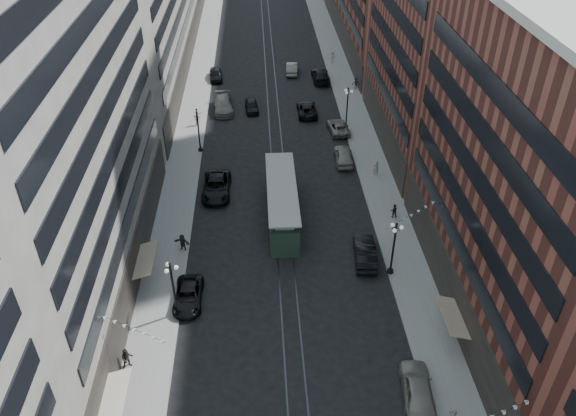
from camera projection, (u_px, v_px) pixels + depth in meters
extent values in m
plane|color=black|center=(275.00, 130.00, 72.41)|extent=(220.00, 220.00, 0.00)
cube|color=gray|center=(195.00, 99.00, 79.99)|extent=(4.00, 180.00, 0.15)
cube|color=gray|center=(348.00, 96.00, 81.02)|extent=(4.00, 180.00, 0.15)
cube|color=#2D2D33|center=(267.00, 98.00, 80.51)|extent=(0.12, 180.00, 0.02)
cube|color=#2D2D33|center=(277.00, 98.00, 80.57)|extent=(0.12, 180.00, 0.02)
cube|color=#A8A495|center=(57.00, 137.00, 41.53)|extent=(8.00, 36.00, 28.00)
cube|color=brown|center=(526.00, 182.00, 40.20)|extent=(8.00, 30.00, 24.00)
cylinder|color=black|center=(177.00, 312.00, 45.75)|extent=(0.56, 0.56, 0.30)
cylinder|color=black|center=(174.00, 290.00, 44.34)|extent=(0.18, 0.18, 5.20)
sphere|color=black|center=(169.00, 264.00, 42.72)|extent=(0.24, 0.24, 0.24)
sphere|color=white|center=(176.00, 267.00, 42.97)|extent=(0.36, 0.36, 0.36)
sphere|color=white|center=(168.00, 264.00, 43.25)|extent=(0.36, 0.36, 0.36)
sphere|color=white|center=(167.00, 271.00, 42.62)|extent=(0.36, 0.36, 0.36)
cylinder|color=black|center=(201.00, 149.00, 67.73)|extent=(0.56, 0.56, 0.30)
cylinder|color=black|center=(199.00, 131.00, 66.32)|extent=(0.18, 0.18, 5.20)
sphere|color=black|center=(196.00, 110.00, 64.70)|extent=(0.24, 0.24, 0.24)
sphere|color=white|center=(201.00, 113.00, 64.95)|extent=(0.36, 0.36, 0.36)
sphere|color=white|center=(195.00, 111.00, 65.23)|extent=(0.36, 0.36, 0.36)
sphere|color=white|center=(195.00, 114.00, 64.60)|extent=(0.36, 0.36, 0.36)
cylinder|color=black|center=(390.00, 271.00, 49.87)|extent=(0.56, 0.56, 0.30)
cylinder|color=black|center=(393.00, 250.00, 48.45)|extent=(0.18, 0.18, 5.20)
sphere|color=black|center=(397.00, 224.00, 46.83)|extent=(0.24, 0.24, 0.24)
sphere|color=white|center=(402.00, 228.00, 47.08)|extent=(0.36, 0.36, 0.36)
sphere|color=white|center=(393.00, 225.00, 47.37)|extent=(0.36, 0.36, 0.36)
sphere|color=white|center=(395.00, 231.00, 46.73)|extent=(0.36, 0.36, 0.36)
cylinder|color=black|center=(346.00, 127.00, 72.66)|extent=(0.56, 0.56, 0.30)
cylinder|color=black|center=(347.00, 109.00, 71.24)|extent=(0.18, 0.18, 5.20)
sphere|color=black|center=(348.00, 89.00, 69.62)|extent=(0.24, 0.24, 0.24)
sphere|color=white|center=(352.00, 91.00, 69.87)|extent=(0.36, 0.36, 0.36)
sphere|color=white|center=(346.00, 90.00, 70.16)|extent=(0.36, 0.36, 0.36)
sphere|color=white|center=(347.00, 93.00, 69.53)|extent=(0.36, 0.36, 0.36)
cube|color=#263C2E|center=(282.00, 205.00, 56.26)|extent=(2.71, 13.00, 2.82)
cube|color=gray|center=(282.00, 191.00, 55.26)|extent=(1.73, 11.91, 0.65)
cube|color=gray|center=(282.00, 187.00, 55.01)|extent=(2.92, 13.21, 0.16)
cylinder|color=black|center=(285.00, 244.00, 52.89)|extent=(2.49, 0.76, 0.76)
cylinder|color=black|center=(280.00, 187.00, 60.82)|extent=(2.49, 0.76, 0.76)
imported|color=black|center=(188.00, 296.00, 46.78)|extent=(2.37, 4.96, 1.37)
imported|color=gray|center=(418.00, 388.00, 39.03)|extent=(2.62, 5.41, 1.78)
imported|color=black|center=(127.00, 358.00, 40.97)|extent=(1.00, 0.80, 1.81)
imported|color=black|center=(217.00, 187.00, 60.01)|extent=(2.98, 6.33, 1.75)
imported|color=#626057|center=(224.00, 105.00, 76.67)|extent=(2.91, 6.31, 1.79)
imported|color=black|center=(216.00, 74.00, 85.72)|extent=(2.27, 4.83, 1.60)
imported|color=black|center=(365.00, 252.00, 51.10)|extent=(2.29, 5.43, 1.75)
imported|color=slate|center=(338.00, 127.00, 71.73)|extent=(2.84, 5.21, 1.39)
imported|color=black|center=(320.00, 75.00, 85.27)|extent=(2.58, 6.11, 1.76)
imported|color=black|center=(252.00, 106.00, 76.76)|extent=(2.08, 4.40, 1.45)
imported|color=slate|center=(292.00, 68.00, 87.71)|extent=(2.07, 5.02, 1.62)
imported|color=black|center=(182.00, 242.00, 52.07)|extent=(1.62, 1.03, 1.69)
imported|color=#BCB09B|center=(197.00, 119.00, 72.86)|extent=(1.06, 0.57, 1.73)
imported|color=black|center=(394.00, 211.00, 56.36)|extent=(0.76, 0.47, 1.50)
imported|color=#9F9884|center=(376.00, 167.00, 62.86)|extent=(0.74, 0.57, 1.82)
imported|color=black|center=(356.00, 83.00, 82.39)|extent=(1.22, 0.83, 1.75)
imported|color=gray|center=(344.00, 155.00, 65.47)|extent=(2.21, 5.11, 1.71)
imported|color=black|center=(307.00, 109.00, 75.84)|extent=(2.54, 5.42, 1.50)
imported|color=#A9A18C|center=(333.00, 57.00, 91.14)|extent=(1.30, 0.84, 1.87)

